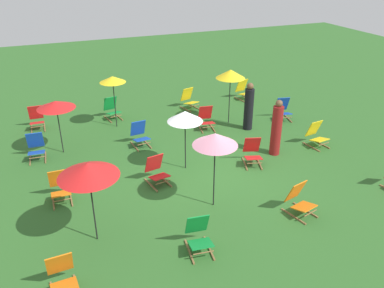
{
  "coord_description": "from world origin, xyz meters",
  "views": [
    {
      "loc": [
        -3.97,
        -8.71,
        5.81
      ],
      "look_at": [
        0.0,
        1.2,
        0.5
      ],
      "focal_mm": 36.95,
      "sensor_mm": 36.0,
      "label": 1
    }
  ],
  "objects_px": {
    "deckchair_8": "(36,119)",
    "umbrella_4": "(215,139)",
    "deckchair_14": "(62,277)",
    "deckchair_1": "(299,200)",
    "deckchair_3": "(112,109)",
    "umbrella_3": "(185,116)",
    "deckchair_10": "(316,135)",
    "deckchair_7": "(243,90)",
    "umbrella_1": "(113,80)",
    "umbrella_2": "(88,170)",
    "deckchair_12": "(283,110)",
    "umbrella_5": "(231,74)",
    "deckchair_15": "(140,135)",
    "umbrella_0": "(56,105)",
    "deckchair_9": "(252,152)",
    "person_1": "(249,108)",
    "deckchair_6": "(206,119)",
    "deckchair_2": "(60,187)",
    "person_0": "(276,129)",
    "deckchair_11": "(36,147)",
    "deckchair_13": "(199,235)",
    "deckchair_4": "(189,99)",
    "deckchair_0": "(157,171)"
  },
  "relations": [
    {
      "from": "deckchair_8",
      "to": "umbrella_4",
      "type": "distance_m",
      "value": 7.84
    },
    {
      "from": "deckchair_14",
      "to": "deckchair_1",
      "type": "bearing_deg",
      "value": 1.38
    },
    {
      "from": "deckchair_3",
      "to": "umbrella_3",
      "type": "relative_size",
      "value": 0.47
    },
    {
      "from": "deckchair_1",
      "to": "deckchair_10",
      "type": "distance_m",
      "value": 3.96
    },
    {
      "from": "deckchair_7",
      "to": "umbrella_1",
      "type": "bearing_deg",
      "value": 179.73
    },
    {
      "from": "deckchair_8",
      "to": "umbrella_4",
      "type": "height_order",
      "value": "umbrella_4"
    },
    {
      "from": "deckchair_8",
      "to": "umbrella_2",
      "type": "distance_m",
      "value": 7.09
    },
    {
      "from": "deckchair_12",
      "to": "deckchair_14",
      "type": "height_order",
      "value": "same"
    },
    {
      "from": "deckchair_12",
      "to": "umbrella_4",
      "type": "relative_size",
      "value": 0.43
    },
    {
      "from": "deckchair_1",
      "to": "umbrella_5",
      "type": "relative_size",
      "value": 0.43
    },
    {
      "from": "umbrella_1",
      "to": "deckchair_15",
      "type": "bearing_deg",
      "value": -77.37
    },
    {
      "from": "deckchair_10",
      "to": "umbrella_0",
      "type": "relative_size",
      "value": 0.48
    },
    {
      "from": "deckchair_9",
      "to": "umbrella_1",
      "type": "distance_m",
      "value": 5.48
    },
    {
      "from": "deckchair_9",
      "to": "person_1",
      "type": "distance_m",
      "value": 2.59
    },
    {
      "from": "deckchair_3",
      "to": "umbrella_0",
      "type": "bearing_deg",
      "value": -143.75
    },
    {
      "from": "umbrella_0",
      "to": "deckchair_7",
      "type": "bearing_deg",
      "value": 16.53
    },
    {
      "from": "deckchair_15",
      "to": "umbrella_2",
      "type": "relative_size",
      "value": 0.43
    },
    {
      "from": "deckchair_6",
      "to": "umbrella_1",
      "type": "xyz_separation_m",
      "value": [
        -2.95,
        1.36,
        1.39
      ]
    },
    {
      "from": "deckchair_8",
      "to": "deckchair_3",
      "type": "bearing_deg",
      "value": -0.14
    },
    {
      "from": "deckchair_1",
      "to": "deckchair_3",
      "type": "xyz_separation_m",
      "value": [
        -2.98,
        7.65,
        0.0
      ]
    },
    {
      "from": "deckchair_8",
      "to": "umbrella_4",
      "type": "relative_size",
      "value": 0.42
    },
    {
      "from": "deckchair_2",
      "to": "deckchair_12",
      "type": "distance_m",
      "value": 8.64
    },
    {
      "from": "deckchair_1",
      "to": "umbrella_3",
      "type": "height_order",
      "value": "umbrella_3"
    },
    {
      "from": "umbrella_4",
      "to": "person_0",
      "type": "relative_size",
      "value": 1.11
    },
    {
      "from": "deckchair_3",
      "to": "deckchair_7",
      "type": "distance_m",
      "value": 5.65
    },
    {
      "from": "deckchair_6",
      "to": "umbrella_1",
      "type": "bearing_deg",
      "value": 164.17
    },
    {
      "from": "deckchair_11",
      "to": "umbrella_1",
      "type": "distance_m",
      "value": 3.45
    },
    {
      "from": "deckchair_2",
      "to": "deckchair_14",
      "type": "height_order",
      "value": "same"
    },
    {
      "from": "deckchair_7",
      "to": "deckchair_15",
      "type": "relative_size",
      "value": 1.0
    },
    {
      "from": "deckchair_10",
      "to": "umbrella_1",
      "type": "xyz_separation_m",
      "value": [
        -5.72,
        3.94,
        1.39
      ]
    },
    {
      "from": "deckchair_13",
      "to": "deckchair_14",
      "type": "distance_m",
      "value": 2.8
    },
    {
      "from": "deckchair_11",
      "to": "umbrella_1",
      "type": "bearing_deg",
      "value": 31.52
    },
    {
      "from": "deckchair_6",
      "to": "deckchair_9",
      "type": "height_order",
      "value": "same"
    },
    {
      "from": "deckchair_14",
      "to": "umbrella_3",
      "type": "distance_m",
      "value": 5.31
    },
    {
      "from": "deckchair_4",
      "to": "umbrella_4",
      "type": "bearing_deg",
      "value": -121.31
    },
    {
      "from": "deckchair_0",
      "to": "deckchair_14",
      "type": "height_order",
      "value": "same"
    },
    {
      "from": "deckchair_0",
      "to": "umbrella_5",
      "type": "bearing_deg",
      "value": 28.78
    },
    {
      "from": "deckchair_9",
      "to": "deckchair_7",
      "type": "bearing_deg",
      "value": 81.92
    },
    {
      "from": "deckchair_11",
      "to": "deckchair_13",
      "type": "relative_size",
      "value": 1.0
    },
    {
      "from": "umbrella_1",
      "to": "deckchair_7",
      "type": "bearing_deg",
      "value": 9.06
    },
    {
      "from": "umbrella_2",
      "to": "deckchair_7",
      "type": "bearing_deg",
      "value": 42.95
    },
    {
      "from": "umbrella_5",
      "to": "deckchair_3",
      "type": "bearing_deg",
      "value": 152.69
    },
    {
      "from": "umbrella_2",
      "to": "deckchair_6",
      "type": "bearing_deg",
      "value": 44.7
    },
    {
      "from": "deckchair_6",
      "to": "deckchair_9",
      "type": "relative_size",
      "value": 0.96
    },
    {
      "from": "deckchair_9",
      "to": "deckchair_14",
      "type": "bearing_deg",
      "value": -134.45
    },
    {
      "from": "deckchair_9",
      "to": "deckchair_13",
      "type": "xyz_separation_m",
      "value": [
        -2.94,
        -2.89,
        0.0
      ]
    },
    {
      "from": "deckchair_1",
      "to": "umbrella_2",
      "type": "distance_m",
      "value": 5.0
    },
    {
      "from": "umbrella_4",
      "to": "umbrella_3",
      "type": "bearing_deg",
      "value": 89.6
    },
    {
      "from": "deckchair_10",
      "to": "person_1",
      "type": "bearing_deg",
      "value": 117.01
    },
    {
      "from": "deckchair_15",
      "to": "umbrella_5",
      "type": "xyz_separation_m",
      "value": [
        3.53,
        0.6,
        1.48
      ]
    }
  ]
}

